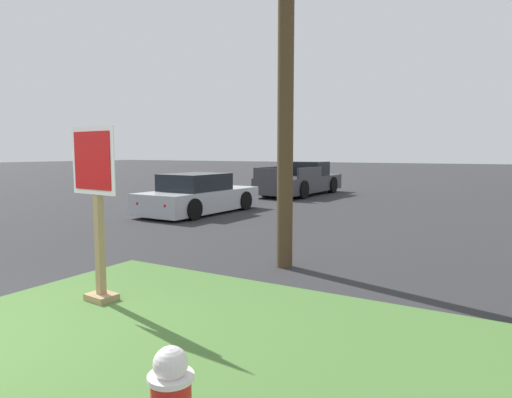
% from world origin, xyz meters
% --- Properties ---
extents(grass_corner_patch, '(5.78, 4.44, 0.08)m').
position_xyz_m(grass_corner_patch, '(2.04, 1.30, 0.04)').
color(grass_corner_patch, '#477033').
rests_on(grass_corner_patch, ground).
extents(stop_sign, '(0.81, 0.31, 2.14)m').
position_xyz_m(stop_sign, '(0.36, 1.81, 1.15)').
color(stop_sign, '#A3845B').
rests_on(stop_sign, grass_corner_patch).
extents(manhole_cover, '(0.70, 0.70, 0.02)m').
position_xyz_m(manhole_cover, '(-0.68, 2.48, 0.01)').
color(manhole_cover, black).
rests_on(manhole_cover, ground).
extents(parked_sedan_silver, '(1.94, 4.34, 1.25)m').
position_xyz_m(parked_sedan_silver, '(-3.88, 9.33, 0.54)').
color(parked_sedan_silver, '#ADB2B7').
rests_on(parked_sedan_silver, ground).
extents(pickup_truck_charcoal, '(2.10, 5.37, 1.48)m').
position_xyz_m(pickup_truck_charcoal, '(-3.68, 16.63, 0.62)').
color(pickup_truck_charcoal, '#38383D').
rests_on(pickup_truck_charcoal, ground).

